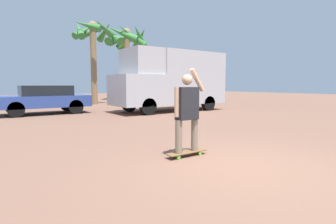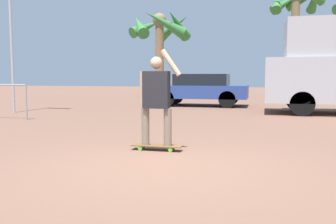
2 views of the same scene
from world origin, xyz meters
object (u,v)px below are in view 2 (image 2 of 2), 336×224
parked_car_blue (200,89)px  palm_tree_far_left (160,30)px  skateboard (157,146)px  person_skateboarder (156,95)px  palm_tree_center_background (295,10)px  flagpole (13,4)px

parked_car_blue → palm_tree_far_left: 6.96m
skateboard → person_skateboarder: person_skateboarder is taller
person_skateboarder → parked_car_blue: (-0.90, 10.10, -0.22)m
palm_tree_center_background → flagpole: flagpole is taller
person_skateboarder → flagpole: bearing=141.7°
skateboard → person_skateboarder: size_ratio=0.54×
skateboard → parked_car_blue: size_ratio=0.22×
palm_tree_center_background → palm_tree_far_left: palm_tree_center_background is taller
skateboard → flagpole: size_ratio=0.14×
person_skateboarder → flagpole: size_ratio=0.26×
parked_car_blue → flagpole: flagpole is taller
skateboard → person_skateboarder: bearing=-180.0°
palm_tree_far_left → flagpole: (-2.63, -9.93, -0.17)m
skateboard → palm_tree_center_background: (3.37, 15.10, 4.78)m
palm_tree_center_background → palm_tree_far_left: 7.60m
palm_tree_far_left → person_skateboarder: bearing=-74.7°
skateboard → palm_tree_center_background: size_ratio=0.15×
parked_car_blue → palm_tree_center_background: 7.74m
flagpole → skateboard: bearing=-38.3°
palm_tree_far_left → skateboard: bearing=-74.7°
parked_car_blue → person_skateboarder: bearing=-84.9°
palm_tree_far_left → palm_tree_center_background: bearing=-1.5°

